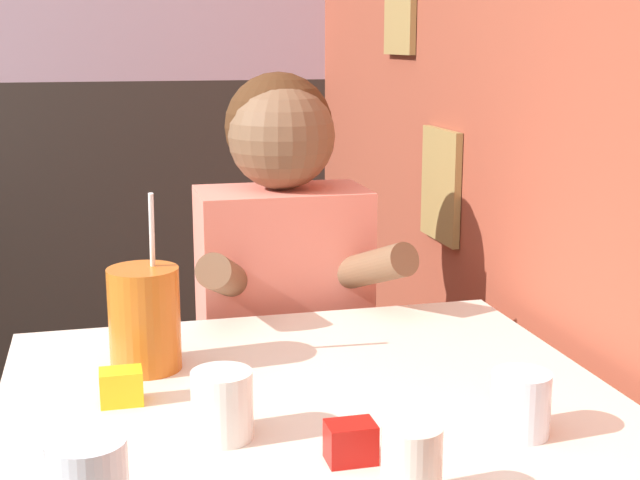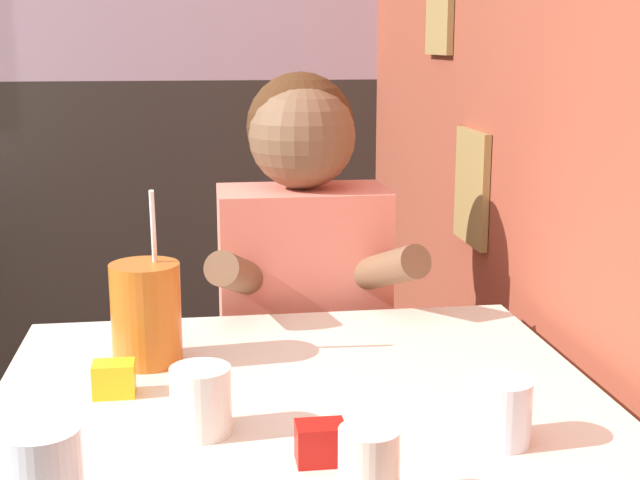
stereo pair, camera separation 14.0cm
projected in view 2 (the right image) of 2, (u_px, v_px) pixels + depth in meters
The scene contains 9 objects.
main_table at pixel (302, 445), 1.29m from camera, with size 0.89×0.84×0.72m.
person_seated at pixel (303, 335), 1.86m from camera, with size 0.42×0.41×1.17m.
cocktail_pitcher at pixel (146, 313), 1.41m from camera, with size 0.11×0.11×0.28m.
glass_near_pitcher at pixel (501, 412), 1.14m from camera, with size 0.08×0.08×0.09m.
glass_center at pixel (201, 400), 1.16m from camera, with size 0.08×0.08×0.09m.
glass_far_side at pixel (369, 468), 0.98m from camera, with size 0.07×0.07×0.09m.
glass_by_brick at pixel (44, 479), 0.93m from camera, with size 0.08×0.08×0.11m.
condiment_ketchup at pixel (320, 443), 1.09m from camera, with size 0.06×0.04×0.05m.
condiment_mustard at pixel (114, 379), 1.29m from camera, with size 0.06×0.04×0.05m.
Camera 2 is at (0.65, -0.82, 1.23)m, focal length 50.00 mm.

